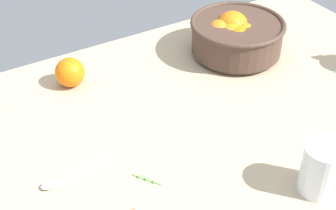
{
  "coord_description": "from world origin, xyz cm",
  "views": [
    {
      "loc": [
        -44.78,
        -68.33,
        68.24
      ],
      "look_at": [
        -3.01,
        1.53,
        7.71
      ],
      "focal_mm": 54.63,
      "sensor_mm": 36.0,
      "label": 1
    }
  ],
  "objects_px": {
    "fruit_bowl": "(237,36)",
    "spoon": "(64,178)",
    "juice_glass": "(321,172)",
    "loose_orange_2": "(70,72)"
  },
  "relations": [
    {
      "from": "loose_orange_2",
      "to": "spoon",
      "type": "distance_m",
      "value": 0.32
    },
    {
      "from": "loose_orange_2",
      "to": "spoon",
      "type": "bearing_deg",
      "value": -114.8
    },
    {
      "from": "loose_orange_2",
      "to": "spoon",
      "type": "relative_size",
      "value": 0.49
    },
    {
      "from": "fruit_bowl",
      "to": "juice_glass",
      "type": "xyz_separation_m",
      "value": [
        -0.16,
        -0.46,
        -0.01
      ]
    },
    {
      "from": "juice_glass",
      "to": "spoon",
      "type": "distance_m",
      "value": 0.47
    },
    {
      "from": "fruit_bowl",
      "to": "spoon",
      "type": "xyz_separation_m",
      "value": [
        -0.55,
        -0.2,
        -0.05
      ]
    },
    {
      "from": "juice_glass",
      "to": "loose_orange_2",
      "type": "relative_size",
      "value": 1.41
    },
    {
      "from": "fruit_bowl",
      "to": "loose_orange_2",
      "type": "xyz_separation_m",
      "value": [
        -0.42,
        0.08,
        -0.02
      ]
    },
    {
      "from": "fruit_bowl",
      "to": "spoon",
      "type": "relative_size",
      "value": 1.68
    },
    {
      "from": "fruit_bowl",
      "to": "juice_glass",
      "type": "distance_m",
      "value": 0.49
    }
  ]
}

